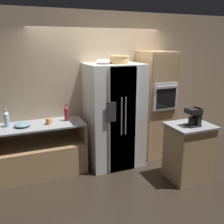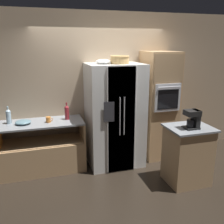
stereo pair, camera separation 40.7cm
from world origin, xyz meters
name	(u,v)px [view 1 (the left image)]	position (x,y,z in m)	size (l,w,h in m)	color
ground_plane	(108,164)	(0.00, 0.00, 0.00)	(20.00, 20.00, 0.00)	black
wall_back	(98,88)	(0.00, 0.49, 1.40)	(12.00, 0.06, 2.80)	tan
counter_left	(38,157)	(-1.24, 0.14, 0.32)	(1.58, 0.64, 0.91)	tan
refrigerator	(114,115)	(0.16, 0.06, 0.94)	(0.99, 0.82, 1.88)	silver
wall_oven	(156,104)	(1.09, 0.13, 1.05)	(0.62, 0.70, 2.08)	tan
island_counter	(188,152)	(1.08, -0.95, 0.48)	(0.70, 0.60, 0.96)	tan
wicker_basket	(119,59)	(0.22, -0.01, 1.96)	(0.33, 0.33, 0.14)	tan
fruit_bowl	(103,62)	(-0.06, 0.05, 1.92)	(0.27, 0.27, 0.08)	white
bottle_tall	(66,113)	(-0.70, 0.18, 1.04)	(0.08, 0.08, 0.31)	maroon
bottle_short	(6,119)	(-1.68, 0.22, 1.04)	(0.08, 0.08, 0.30)	silver
mug	(48,121)	(-1.03, 0.10, 0.95)	(0.12, 0.08, 0.10)	orange
mixing_bowl	(22,125)	(-1.45, 0.12, 0.94)	(0.26, 0.26, 0.07)	#668C99
coffee_maker	(194,116)	(1.08, -1.02, 1.12)	(0.22, 0.19, 0.29)	black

